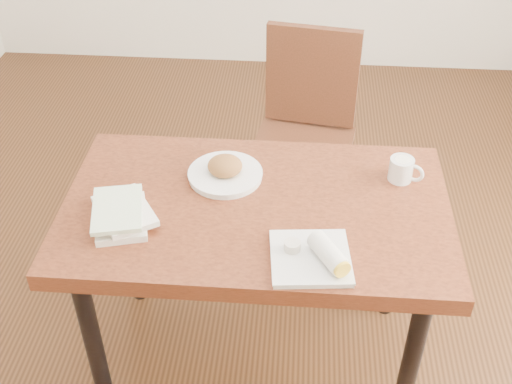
# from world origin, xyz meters

# --- Properties ---
(ground) EXTENTS (4.00, 5.00, 0.01)m
(ground) POSITION_xyz_m (0.00, 0.00, -0.01)
(ground) COLOR #472814
(ground) RESTS_ON ground
(table) EXTENTS (1.24, 0.74, 0.75)m
(table) POSITION_xyz_m (0.00, 0.00, 0.66)
(table) COLOR brown
(table) RESTS_ON ground
(chair_far) EXTENTS (0.48, 0.48, 0.95)m
(chair_far) POSITION_xyz_m (0.15, 0.81, 0.55)
(chair_far) COLOR #4E2416
(chair_far) RESTS_ON ground
(plate_scone) EXTENTS (0.25, 0.25, 0.08)m
(plate_scone) POSITION_xyz_m (-0.11, 0.14, 0.77)
(plate_scone) COLOR white
(plate_scone) RESTS_ON table
(coffee_mug) EXTENTS (0.11, 0.08, 0.08)m
(coffee_mug) POSITION_xyz_m (0.47, 0.17, 0.79)
(coffee_mug) COLOR white
(coffee_mug) RESTS_ON table
(plate_burrito) EXTENTS (0.25, 0.25, 0.08)m
(plate_burrito) POSITION_xyz_m (0.19, -0.25, 0.77)
(plate_burrito) COLOR white
(plate_burrito) RESTS_ON table
(book_stack) EXTENTS (0.24, 0.27, 0.06)m
(book_stack) POSITION_xyz_m (-0.41, -0.11, 0.78)
(book_stack) COLOR white
(book_stack) RESTS_ON table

